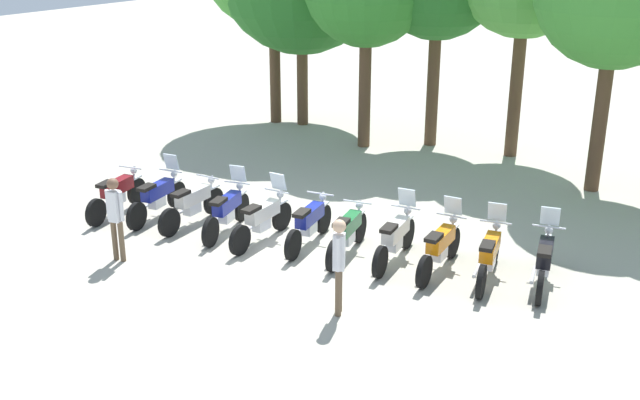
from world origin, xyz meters
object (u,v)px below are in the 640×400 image
Objects in this scene: motorcycle_1 at (158,196)px; motorcycle_5 at (309,223)px; motorcycle_6 at (348,232)px; person_0 at (339,259)px; person_1 at (115,213)px; motorcycle_9 at (489,255)px; motorcycle_10 at (544,260)px; motorcycle_2 at (193,203)px; motorcycle_0 at (117,194)px; motorcycle_7 at (395,237)px; motorcycle_4 at (262,219)px; motorcycle_3 at (227,210)px; motorcycle_8 at (440,247)px.

motorcycle_5 is at bearing -89.91° from motorcycle_1.
person_0 reaches higher than motorcycle_6.
motorcycle_6 is 4.65m from person_1.
motorcycle_10 is at bearing -82.70° from motorcycle_9.
motorcycle_2 is at bearing -44.94° from person_0.
motorcycle_5 is at bearing -83.07° from motorcycle_2.
motorcycle_6 is 1.01× the size of motorcycle_10.
person_1 is (1.06, -2.12, 0.52)m from motorcycle_1.
motorcycle_0 is at bearing 101.42° from motorcycle_2.
motorcycle_5 is at bearing 78.62° from motorcycle_6.
motorcycle_0 is 1.23× the size of person_1.
motorcycle_2 is (1.89, 0.53, 0.00)m from motorcycle_0.
person_1 is (-4.58, -3.15, 0.52)m from motorcycle_7.
motorcycle_0 is 0.99× the size of motorcycle_7.
motorcycle_10 is at bearing -88.39° from motorcycle_6.
motorcycle_4 is at bearing 88.32° from motorcycle_10.
motorcycle_5 is at bearing 86.37° from motorcycle_10.
motorcycle_9 is at bearing -90.12° from motorcycle_7.
motorcycle_7 reaches higher than motorcycle_6.
motorcycle_7 is 1.23× the size of person_0.
person_1 is at bearing 178.69° from motorcycle_2.
motorcycle_7 reaches higher than motorcycle_0.
person_1 is (-3.64, -2.85, 0.53)m from motorcycle_6.
motorcycle_10 is (3.76, 0.96, 0.01)m from motorcycle_6.
motorcycle_9 is (4.70, 1.02, 0.00)m from motorcycle_4.
motorcycle_3 and motorcycle_8 have the same top height.
motorcycle_10 is (8.47, 1.69, 0.00)m from motorcycle_1.
motorcycle_10 is at bearing -89.27° from motorcycle_5.
motorcycle_8 is 1.96m from motorcycle_10.
motorcycle_2 is at bearing 91.54° from motorcycle_7.
motorcycle_0 is 1.01× the size of motorcycle_3.
motorcycle_5 is 0.99× the size of motorcycle_8.
motorcycle_8 is at bearing 91.15° from motorcycle_10.
motorcycle_4 is at bearing -102.23° from motorcycle_3.
person_1 is at bearing -143.34° from motorcycle_0.
motorcycle_8 is (5.64, 0.98, 0.01)m from motorcycle_2.
motorcycle_3 is 5.75m from motorcycle_9.
motorcycle_5 is 3.08m from person_0.
motorcycle_4 is 5.81m from motorcycle_10.
person_1 reaches higher than motorcycle_4.
motorcycle_3 is at bearing 86.79° from motorcycle_6.
motorcycle_2 is at bearing 94.01° from motorcycle_8.
motorcycle_5 is at bearing -89.39° from motorcycle_0.
person_1 is at bearing 115.22° from motorcycle_6.
motorcycle_0 is at bearing 87.16° from motorcycle_3.
motorcycle_1 is 1.02× the size of motorcycle_3.
motorcycle_8 is at bearing -84.36° from motorcycle_2.
motorcycle_5 and motorcycle_6 have the same top height.
motorcycle_9 is 1.01m from motorcycle_10.
motorcycle_3 is (2.82, 0.63, 0.01)m from motorcycle_0.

